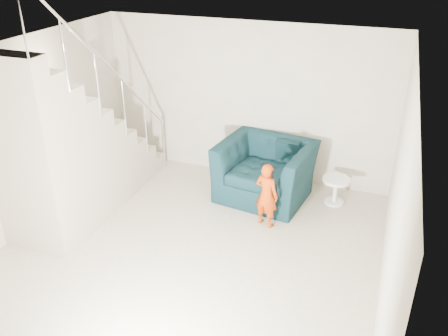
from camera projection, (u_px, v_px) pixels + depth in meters
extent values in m
plane|color=tan|center=(183.00, 261.00, 6.34)|extent=(5.50, 5.50, 0.00)
plane|color=silver|center=(173.00, 60.00, 5.12)|extent=(5.50, 5.50, 0.00)
plane|color=#AFA28F|center=(247.00, 102.00, 8.04)|extent=(5.00, 0.00, 5.00)
plane|color=#AFA28F|center=(19.00, 334.00, 3.42)|extent=(5.00, 0.00, 5.00)
plane|color=#AFA28F|center=(13.00, 143.00, 6.49)|extent=(0.00, 5.50, 5.50)
plane|color=#AFA28F|center=(395.00, 208.00, 4.97)|extent=(0.00, 5.50, 5.50)
imported|color=black|center=(265.00, 171.00, 7.69)|extent=(1.59, 1.43, 0.93)
imported|color=#AA3105|center=(266.00, 195.00, 6.90)|extent=(0.42, 0.34, 1.01)
cylinder|color=white|center=(336.00, 180.00, 7.50)|extent=(0.44, 0.44, 0.04)
cylinder|color=white|center=(335.00, 192.00, 7.60)|extent=(0.07, 0.07, 0.40)
cylinder|color=white|center=(334.00, 202.00, 7.69)|extent=(0.31, 0.31, 0.03)
cube|color=#ADA089|center=(137.00, 159.00, 8.86)|extent=(1.00, 0.30, 0.27)
cube|color=#ADA089|center=(128.00, 159.00, 8.54)|extent=(1.00, 0.30, 0.54)
cube|color=#ADA089|center=(119.00, 159.00, 8.23)|extent=(1.00, 0.30, 0.81)
cube|color=#ADA089|center=(108.00, 159.00, 7.92)|extent=(1.00, 0.30, 1.08)
cube|color=#ADA089|center=(97.00, 159.00, 7.61)|extent=(1.00, 0.30, 1.35)
cube|color=#ADA089|center=(85.00, 159.00, 7.29)|extent=(1.00, 0.30, 1.62)
cube|color=#ADA089|center=(72.00, 159.00, 6.98)|extent=(1.00, 0.30, 1.89)
cube|color=#ADA089|center=(58.00, 159.00, 6.67)|extent=(1.00, 0.30, 2.16)
cube|color=#ADA089|center=(42.00, 159.00, 6.36)|extent=(1.00, 0.30, 2.43)
cube|color=#ADA089|center=(25.00, 159.00, 6.04)|extent=(1.00, 0.30, 2.70)
cylinder|color=silver|center=(108.00, 67.00, 6.62)|extent=(0.04, 3.03, 2.73)
cylinder|color=silver|center=(163.00, 141.00, 8.67)|extent=(0.04, 0.04, 1.00)
cube|color=black|center=(288.00, 151.00, 7.79)|extent=(0.39, 0.19, 0.39)
cube|color=black|center=(229.00, 156.00, 7.90)|extent=(0.04, 0.44, 0.49)
cube|color=black|center=(272.00, 175.00, 6.66)|extent=(0.04, 0.05, 0.10)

